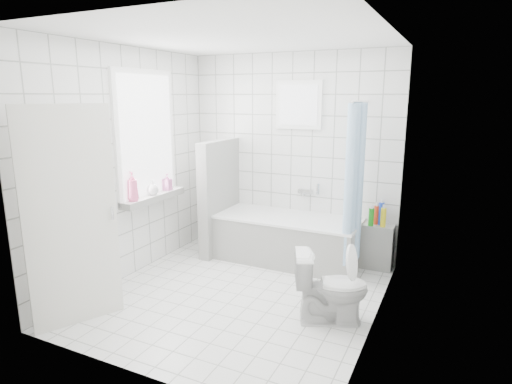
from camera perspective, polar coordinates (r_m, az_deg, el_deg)
The scene contains 19 objects.
ground at distance 4.68m, azimuth -2.38°, elevation -13.48°, with size 3.00×3.00×0.00m, color white.
ceiling at distance 4.23m, azimuth -2.72°, elevation 20.00°, with size 3.00×3.00×0.00m, color white.
wall_back at distance 5.61m, azimuth 4.71°, elevation 4.87°, with size 2.80×0.02×2.60m, color white.
wall_front at distance 3.06m, azimuth -15.90°, elevation -2.26°, with size 2.80×0.02×2.60m, color white.
wall_left at distance 5.07m, azimuth -16.67°, elevation 3.52°, with size 0.02×3.00×2.60m, color white.
wall_right at distance 3.82m, azimuth 16.33°, elevation 0.67°, with size 0.02×3.00×2.60m, color white.
window_left at distance 5.23m, azimuth -14.30°, elevation 7.25°, with size 0.01×0.90×1.40m, color white.
window_back at distance 5.49m, azimuth 5.66°, elevation 11.48°, with size 0.50×0.01×0.50m, color white.
window_sill at distance 5.32m, azimuth -13.49°, elevation -0.72°, with size 0.18×1.02×0.08m, color white.
door at distance 4.13m, azimuth -23.41°, elevation -3.27°, with size 0.04×0.80×2.00m, color silver.
bathtub at distance 5.47m, azimuth 4.23°, elevation -6.23°, with size 1.79×0.77×0.58m.
partition_wall at distance 5.70m, azimuth -4.90°, elevation -0.64°, with size 0.15×0.85×1.50m, color white.
tiled_ledge at distance 5.44m, azimuth 15.73°, elevation -6.95°, with size 0.40×0.24×0.55m, color white.
toilet at distance 4.09m, azimuth 9.97°, elevation -12.40°, with size 0.38×0.67×0.68m, color white.
curtain_rod at distance 4.91m, azimuth 13.76°, elevation 11.63°, with size 0.02×0.02×0.80m, color silver.
shower_curtain at distance 4.88m, azimuth 12.88°, elevation 1.00°, with size 0.14×0.48×1.78m, color #4285C2, non-canonical shape.
tub_faucet at distance 5.59m, azimuth 6.54°, elevation 0.10°, with size 0.18×0.06×0.06m, color silver.
sill_bottles at distance 5.17m, azimuth -14.50°, elevation 0.79°, with size 0.17×0.77×0.33m.
ledge_bottles at distance 5.30m, azimuth 15.99°, elevation -3.05°, with size 0.20×0.17×0.27m.
Camera 1 is at (1.98, -3.70, 2.07)m, focal length 30.00 mm.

